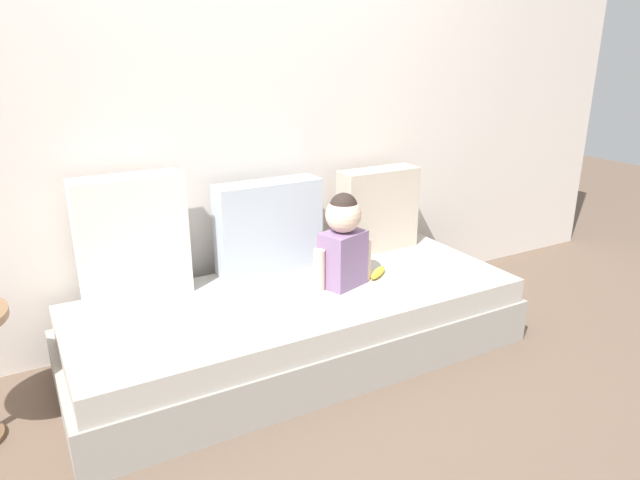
# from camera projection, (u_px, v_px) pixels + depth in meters

# --- Properties ---
(ground_plane) EXTENTS (12.00, 12.00, 0.00)m
(ground_plane) POSITION_uv_depth(u_px,v_px,m) (300.00, 356.00, 2.91)
(ground_plane) COLOR brown
(back_wall) EXTENTS (5.43, 0.10, 2.29)m
(back_wall) POSITION_uv_depth(u_px,v_px,m) (248.00, 115.00, 3.01)
(back_wall) COLOR silver
(back_wall) RESTS_ON ground
(couch) EXTENTS (2.23, 0.88, 0.35)m
(couch) POSITION_uv_depth(u_px,v_px,m) (300.00, 325.00, 2.85)
(couch) COLOR #9C978F
(couch) RESTS_ON ground
(throw_pillow_left) EXTENTS (0.50, 0.16, 0.59)m
(throw_pillow_left) POSITION_uv_depth(u_px,v_px,m) (132.00, 238.00, 2.66)
(throw_pillow_left) COLOR silver
(throw_pillow_left) RESTS_ON couch
(throw_pillow_center) EXTENTS (0.56, 0.16, 0.48)m
(throw_pillow_center) POSITION_uv_depth(u_px,v_px,m) (269.00, 227.00, 3.00)
(throw_pillow_center) COLOR #B2BCC6
(throw_pillow_center) RESTS_ON couch
(throw_pillow_right) EXTENTS (0.47, 0.16, 0.47)m
(throw_pillow_right) POSITION_uv_depth(u_px,v_px,m) (378.00, 209.00, 3.32)
(throw_pillow_right) COLOR #C1B29E
(throw_pillow_right) RESTS_ON couch
(toddler) EXTENTS (0.32, 0.21, 0.47)m
(toddler) POSITION_uv_depth(u_px,v_px,m) (343.00, 239.00, 2.81)
(toddler) COLOR gray
(toddler) RESTS_ON couch
(banana) EXTENTS (0.16, 0.13, 0.04)m
(banana) POSITION_uv_depth(u_px,v_px,m) (378.00, 273.00, 2.98)
(banana) COLOR yellow
(banana) RESTS_ON couch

